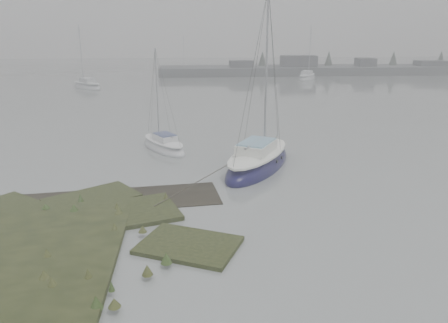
% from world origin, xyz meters
% --- Properties ---
extents(ground, '(160.00, 160.00, 0.00)m').
position_xyz_m(ground, '(0.00, 30.00, 0.00)').
color(ground, slate).
rests_on(ground, ground).
extents(far_shoreline, '(60.00, 8.00, 4.15)m').
position_xyz_m(far_shoreline, '(26.84, 61.90, 0.85)').
color(far_shoreline, '#4C4F51').
rests_on(far_shoreline, ground).
extents(sailboat_main, '(5.93, 7.82, 10.71)m').
position_xyz_m(sailboat_main, '(4.56, 8.78, 0.33)').
color(sailboat_main, '#0E0C37').
rests_on(sailboat_main, ground).
extents(sailboat_white, '(3.91, 5.19, 7.09)m').
position_xyz_m(sailboat_white, '(-1.07, 13.33, 0.22)').
color(sailboat_white, silver).
rests_on(sailboat_white, ground).
extents(sailboat_far_a, '(5.66, 6.11, 8.87)m').
position_xyz_m(sailboat_far_a, '(-12.88, 45.75, 0.27)').
color(sailboat_far_a, silver).
rests_on(sailboat_far_a, ground).
extents(sailboat_far_b, '(4.97, 6.50, 8.91)m').
position_xyz_m(sailboat_far_b, '(19.68, 53.79, 0.28)').
color(sailboat_far_b, '#B3BABD').
rests_on(sailboat_far_b, ground).
extents(sailboat_far_c, '(5.16, 3.26, 6.92)m').
position_xyz_m(sailboat_far_c, '(0.81, 63.20, 0.21)').
color(sailboat_far_c, '#A6ABAF').
rests_on(sailboat_far_c, ground).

